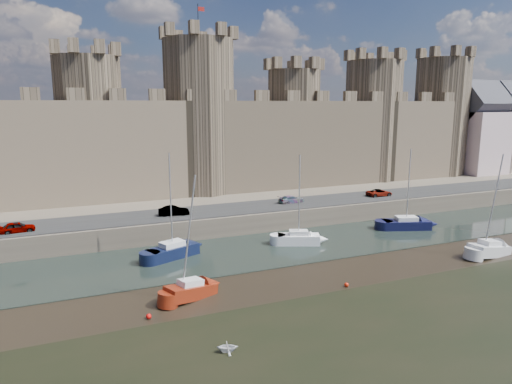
{
  "coord_description": "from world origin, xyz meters",
  "views": [
    {
      "loc": [
        -17.3,
        -20.81,
        16.08
      ],
      "look_at": [
        0.48,
        22.0,
        7.08
      ],
      "focal_mm": 32.0,
      "sensor_mm": 36.0,
      "label": 1
    }
  ],
  "objects_px": {
    "sailboat_4": "(191,289)",
    "sailboat_2": "(298,238)",
    "sailboat_3": "(406,223)",
    "sailboat_5": "(489,249)",
    "car_3": "(379,193)",
    "car_2": "(291,199)",
    "car_0": "(17,227)",
    "sailboat_1": "(173,250)",
    "car_1": "(174,211)"
  },
  "relations": [
    {
      "from": "car_0",
      "to": "sailboat_1",
      "type": "xyz_separation_m",
      "value": [
        15.05,
        -7.27,
        -2.24
      ]
    },
    {
      "from": "sailboat_1",
      "to": "sailboat_4",
      "type": "relative_size",
      "value": 1.06
    },
    {
      "from": "car_2",
      "to": "sailboat_5",
      "type": "relative_size",
      "value": 0.34
    },
    {
      "from": "sailboat_3",
      "to": "car_3",
      "type": "bearing_deg",
      "value": 93.95
    },
    {
      "from": "car_1",
      "to": "sailboat_2",
      "type": "distance_m",
      "value": 15.69
    },
    {
      "from": "car_2",
      "to": "sailboat_2",
      "type": "height_order",
      "value": "sailboat_2"
    },
    {
      "from": "sailboat_4",
      "to": "car_2",
      "type": "bearing_deg",
      "value": 23.51
    },
    {
      "from": "car_2",
      "to": "car_0",
      "type": "bearing_deg",
      "value": 87.39
    },
    {
      "from": "sailboat_1",
      "to": "sailboat_4",
      "type": "bearing_deg",
      "value": -116.11
    },
    {
      "from": "sailboat_3",
      "to": "sailboat_1",
      "type": "bearing_deg",
      "value": -161.76
    },
    {
      "from": "sailboat_1",
      "to": "car_0",
      "type": "bearing_deg",
      "value": 132.39
    },
    {
      "from": "sailboat_4",
      "to": "car_3",
      "type": "bearing_deg",
      "value": 7.42
    },
    {
      "from": "sailboat_4",
      "to": "sailboat_2",
      "type": "bearing_deg",
      "value": 10.19
    },
    {
      "from": "car_0",
      "to": "sailboat_3",
      "type": "relative_size",
      "value": 0.34
    },
    {
      "from": "sailboat_1",
      "to": "sailboat_4",
      "type": "height_order",
      "value": "sailboat_1"
    },
    {
      "from": "car_3",
      "to": "sailboat_4",
      "type": "relative_size",
      "value": 0.38
    },
    {
      "from": "car_2",
      "to": "car_3",
      "type": "distance_m",
      "value": 14.23
    },
    {
      "from": "car_3",
      "to": "sailboat_4",
      "type": "height_order",
      "value": "sailboat_4"
    },
    {
      "from": "car_0",
      "to": "sailboat_1",
      "type": "bearing_deg",
      "value": -121.75
    },
    {
      "from": "car_0",
      "to": "sailboat_3",
      "type": "bearing_deg",
      "value": -105.69
    },
    {
      "from": "car_2",
      "to": "car_3",
      "type": "bearing_deg",
      "value": -99.41
    },
    {
      "from": "sailboat_2",
      "to": "sailboat_3",
      "type": "distance_m",
      "value": 16.01
    },
    {
      "from": "car_3",
      "to": "sailboat_1",
      "type": "xyz_separation_m",
      "value": [
        -32.92,
        -8.41,
        -2.19
      ]
    },
    {
      "from": "car_3",
      "to": "sailboat_1",
      "type": "distance_m",
      "value": 34.05
    },
    {
      "from": "sailboat_3",
      "to": "sailboat_4",
      "type": "bearing_deg",
      "value": -142.86
    },
    {
      "from": "car_3",
      "to": "sailboat_5",
      "type": "height_order",
      "value": "sailboat_5"
    },
    {
      "from": "sailboat_3",
      "to": "sailboat_4",
      "type": "distance_m",
      "value": 32.87
    },
    {
      "from": "sailboat_3",
      "to": "sailboat_5",
      "type": "xyz_separation_m",
      "value": [
        1.11,
        -11.77,
        -0.02
      ]
    },
    {
      "from": "car_2",
      "to": "car_3",
      "type": "relative_size",
      "value": 0.95
    },
    {
      "from": "sailboat_1",
      "to": "sailboat_3",
      "type": "relative_size",
      "value": 1.06
    },
    {
      "from": "car_0",
      "to": "car_2",
      "type": "bearing_deg",
      "value": -92.6
    },
    {
      "from": "car_1",
      "to": "car_2",
      "type": "xyz_separation_m",
      "value": [
        16.66,
        0.94,
        -0.07
      ]
    },
    {
      "from": "car_2",
      "to": "sailboat_4",
      "type": "distance_m",
      "value": 27.96
    },
    {
      "from": "sailboat_4",
      "to": "car_0",
      "type": "bearing_deg",
      "value": 106.49
    },
    {
      "from": "car_1",
      "to": "sailboat_3",
      "type": "relative_size",
      "value": 0.36
    },
    {
      "from": "car_0",
      "to": "sailboat_2",
      "type": "distance_m",
      "value": 30.75
    },
    {
      "from": "car_0",
      "to": "car_3",
      "type": "xyz_separation_m",
      "value": [
        47.97,
        1.14,
        -0.05
      ]
    },
    {
      "from": "sailboat_2",
      "to": "sailboat_1",
      "type": "bearing_deg",
      "value": -161.31
    },
    {
      "from": "car_1",
      "to": "car_3",
      "type": "distance_m",
      "value": 30.86
    },
    {
      "from": "car_1",
      "to": "car_2",
      "type": "relative_size",
      "value": 1.0
    },
    {
      "from": "car_3",
      "to": "sailboat_2",
      "type": "height_order",
      "value": "sailboat_2"
    },
    {
      "from": "car_2",
      "to": "sailboat_5",
      "type": "distance_m",
      "value": 25.21
    },
    {
      "from": "car_2",
      "to": "sailboat_5",
      "type": "xyz_separation_m",
      "value": [
        12.87,
        -21.56,
        -2.26
      ]
    },
    {
      "from": "car_2",
      "to": "sailboat_1",
      "type": "xyz_separation_m",
      "value": [
        -18.72,
        -9.26,
        -2.19
      ]
    },
    {
      "from": "sailboat_3",
      "to": "sailboat_4",
      "type": "relative_size",
      "value": 0.99
    },
    {
      "from": "sailboat_3",
      "to": "sailboat_4",
      "type": "xyz_separation_m",
      "value": [
        -31.27,
        -10.11,
        -0.04
      ]
    },
    {
      "from": "sailboat_2",
      "to": "sailboat_5",
      "type": "distance_m",
      "value": 20.5
    },
    {
      "from": "car_2",
      "to": "car_3",
      "type": "xyz_separation_m",
      "value": [
        14.2,
        -0.85,
        0.01
      ]
    },
    {
      "from": "sailboat_2",
      "to": "sailboat_4",
      "type": "xyz_separation_m",
      "value": [
        -15.27,
        -9.63,
        -0.06
      ]
    },
    {
      "from": "car_3",
      "to": "sailboat_3",
      "type": "distance_m",
      "value": 9.53
    }
  ]
}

